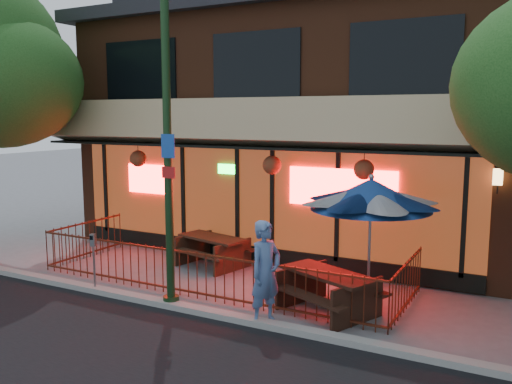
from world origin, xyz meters
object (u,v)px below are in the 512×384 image
(picnic_table_left, at_px, (213,247))
(patio_umbrella, at_px, (371,194))
(picnic_table_right, at_px, (328,286))
(street_light, at_px, (168,148))
(pedestrian, at_px, (266,273))
(parking_meter_near, at_px, (94,253))

(picnic_table_left, bearing_deg, patio_umbrella, -13.75)
(picnic_table_right, height_order, patio_umbrella, patio_umbrella)
(patio_umbrella, bearing_deg, picnic_table_right, -132.46)
(picnic_table_left, bearing_deg, street_light, -74.03)
(patio_umbrella, xyz_separation_m, pedestrian, (-1.40, -1.70, -1.31))
(street_light, distance_m, patio_umbrella, 4.01)
(picnic_table_left, distance_m, parking_meter_near, 3.13)
(picnic_table_left, height_order, patio_umbrella, patio_umbrella)
(street_light, relative_size, parking_meter_near, 5.48)
(picnic_table_left, relative_size, picnic_table_right, 0.88)
(picnic_table_right, distance_m, patio_umbrella, 1.95)
(picnic_table_right, distance_m, pedestrian, 1.39)
(pedestrian, relative_size, parking_meter_near, 1.50)
(street_light, height_order, parking_meter_near, street_light)
(picnic_table_right, bearing_deg, parking_meter_near, -166.38)
(picnic_table_right, bearing_deg, street_light, -159.18)
(pedestrian, bearing_deg, street_light, 109.43)
(street_light, relative_size, picnic_table_right, 3.03)
(picnic_table_right, xyz_separation_m, pedestrian, (-0.81, -1.05, 0.43))
(picnic_table_left, bearing_deg, pedestrian, -43.57)
(street_light, distance_m, picnic_table_right, 4.06)
(street_light, bearing_deg, parking_meter_near, -177.75)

